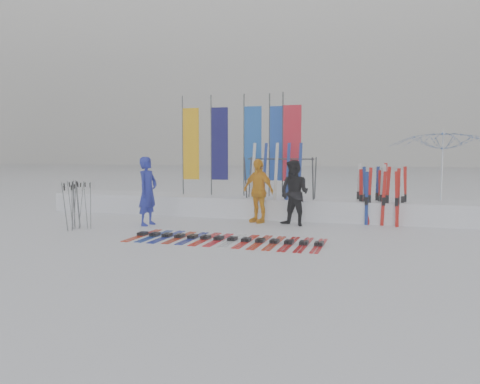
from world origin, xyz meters
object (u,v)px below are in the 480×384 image
(person_black, at_px, (294,193))
(person_yellow, at_px, (258,191))
(tent_canopy, at_px, (443,175))
(ski_rack, at_px, (280,172))
(person_blue, at_px, (148,191))
(ski_row, at_px, (226,239))

(person_black, relative_size, person_yellow, 0.99)
(tent_canopy, xyz_separation_m, ski_rack, (-4.51, -0.68, 0.05))
(person_blue, distance_m, ski_row, 3.24)
(person_yellow, height_order, tent_canopy, tent_canopy)
(person_blue, xyz_separation_m, person_black, (3.81, 1.08, -0.04))
(tent_canopy, height_order, ski_rack, tent_canopy)
(person_black, bearing_deg, person_blue, -141.69)
(ski_row, bearing_deg, person_yellow, 90.63)
(person_blue, distance_m, ski_rack, 3.91)
(person_blue, bearing_deg, tent_canopy, -62.32)
(person_blue, height_order, person_yellow, person_blue)
(person_blue, relative_size, person_black, 1.05)
(tent_canopy, bearing_deg, person_blue, -159.05)
(person_yellow, bearing_deg, person_blue, -127.69)
(person_black, xyz_separation_m, ski_row, (-1.07, -2.56, -0.85))
(tent_canopy, bearing_deg, ski_row, -138.14)
(tent_canopy, bearing_deg, person_black, -154.36)
(person_yellow, bearing_deg, person_black, 9.30)
(ski_rack, bearing_deg, person_blue, -144.39)
(person_black, relative_size, tent_canopy, 0.60)
(person_yellow, distance_m, ski_row, 3.00)
(person_blue, height_order, ski_row, person_blue)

